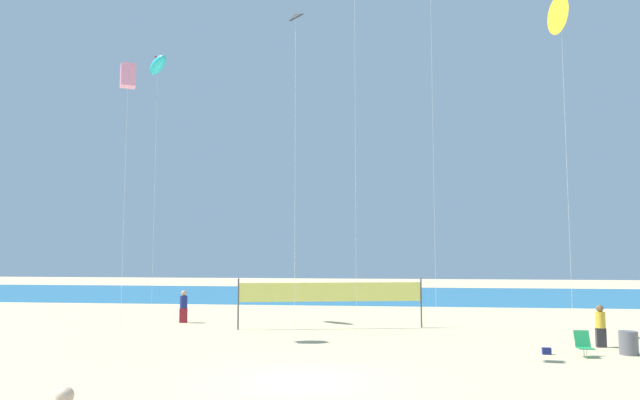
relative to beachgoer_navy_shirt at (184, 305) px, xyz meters
The scene contains 12 objects.
ground_plane 14.82m from the beachgoer_navy_shirt, 57.09° to the right, with size 120.00×120.00×0.00m, color #D1BC89.
ocean_band 21.50m from the beachgoer_navy_shirt, 68.02° to the left, with size 120.00×20.00×0.01m, color #1E6B99.
beachgoer_navy_shirt is the anchor object (origin of this frame).
beachgoer_mustard_shirt 19.42m from the beachgoer_navy_shirt, 16.29° to the right, with size 0.37×0.37×1.62m.
folding_beach_chair 18.89m from the beachgoer_navy_shirt, 23.63° to the right, with size 0.52×0.65×0.89m.
trash_barrel 20.28m from the beachgoer_navy_shirt, 20.19° to the right, with size 0.64×0.64×0.83m, color #595960.
volleyball_net 7.94m from the beachgoer_navy_shirt, ahead, with size 8.73×1.81×2.40m.
beach_handbag 17.70m from the beachgoer_navy_shirt, 24.30° to the right, with size 0.30×0.15×0.24m, color navy.
kite_pink_box 11.88m from the beachgoer_navy_shirt, 97.14° to the right, with size 0.85×0.85×11.83m.
kite_yellow_delta 22.20m from the beachgoer_navy_shirt, 17.49° to the right, with size 0.67×1.60×14.04m.
kite_cyan_inflatable 13.21m from the beachgoer_navy_shirt, 162.22° to the left, with size 1.79×1.85×14.49m.
kite_black_diamond 15.98m from the beachgoer_navy_shirt, 50.94° to the right, with size 0.78×0.78×12.52m.
Camera 1 is at (2.36, -16.47, 3.71)m, focal length 32.05 mm.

